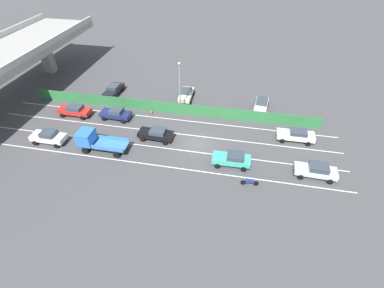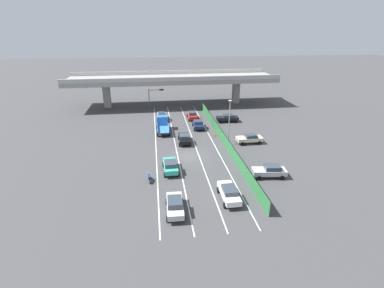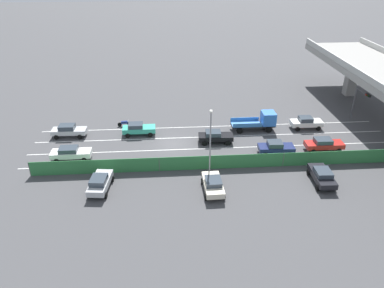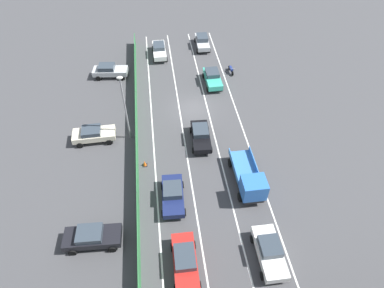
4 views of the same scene
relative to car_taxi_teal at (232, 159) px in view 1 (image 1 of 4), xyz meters
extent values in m
plane|color=#424244|center=(3.02, 4.63, -0.91)|extent=(300.00, 300.00, 0.00)
cube|color=silver|center=(-1.83, 9.98, -0.90)|extent=(0.14, 46.69, 0.01)
cube|color=silver|center=(1.40, 9.98, -0.90)|extent=(0.14, 46.69, 0.01)
cube|color=silver|center=(4.64, 9.98, -0.90)|extent=(0.14, 46.69, 0.01)
cube|color=silver|center=(7.88, 9.98, -0.90)|extent=(0.14, 46.69, 0.01)
cube|color=gray|center=(19.06, 35.32, 2.06)|extent=(1.61, 1.61, 5.93)
cube|color=#2D753D|center=(9.51, 9.98, -0.04)|extent=(0.06, 42.69, 1.73)
cylinder|color=#4C514C|center=(9.51, -11.37, -0.04)|extent=(0.10, 0.10, 1.73)
cylinder|color=#4C514C|center=(9.51, 2.86, -0.04)|extent=(0.10, 0.10, 1.73)
cylinder|color=#4C514C|center=(9.51, 17.09, -0.04)|extent=(0.10, 0.10, 1.73)
cylinder|color=#4C514C|center=(9.51, 31.32, -0.04)|extent=(0.10, 0.10, 1.73)
cube|color=teal|center=(0.00, 0.10, -0.11)|extent=(1.85, 4.41, 0.64)
cube|color=#333D47|center=(0.01, -0.33, 0.47)|extent=(1.59, 1.95, 0.52)
cylinder|color=black|center=(-0.91, 1.57, -0.59)|extent=(0.23, 0.64, 0.64)
cylinder|color=black|center=(0.86, 1.60, -0.59)|extent=(0.23, 0.64, 0.64)
cylinder|color=black|center=(-0.86, -1.41, -0.59)|extent=(0.23, 0.64, 0.64)
cylinder|color=black|center=(0.91, -1.38, -0.59)|extent=(0.23, 0.64, 0.64)
cube|color=silver|center=(-0.28, 23.30, -0.10)|extent=(1.79, 4.37, 0.65)
cube|color=#333D47|center=(-0.28, 23.11, 0.51)|extent=(1.57, 1.76, 0.57)
cylinder|color=black|center=(-1.16, 24.79, -0.59)|extent=(0.22, 0.64, 0.64)
cylinder|color=black|center=(0.61, 24.78, -0.59)|extent=(0.22, 0.64, 0.64)
cylinder|color=black|center=(-1.18, 21.82, -0.59)|extent=(0.22, 0.64, 0.64)
cylinder|color=black|center=(0.59, 21.81, -0.59)|extent=(0.22, 0.64, 0.64)
cube|color=#B7BABC|center=(-0.11, -9.18, -0.12)|extent=(1.85, 4.58, 0.61)
cube|color=#333D47|center=(-0.12, -9.40, 0.48)|extent=(1.57, 2.06, 0.59)
cylinder|color=black|center=(-0.92, -7.62, -0.59)|extent=(0.24, 0.65, 0.64)
cylinder|color=black|center=(0.79, -7.67, -0.59)|extent=(0.24, 0.65, 0.64)
cylinder|color=black|center=(-1.01, -10.69, -0.59)|extent=(0.24, 0.65, 0.64)
cylinder|color=black|center=(0.69, -10.75, -0.59)|extent=(0.24, 0.65, 0.64)
cube|color=navy|center=(6.50, 17.11, -0.14)|extent=(2.02, 4.40, 0.57)
cube|color=#333D47|center=(6.49, 16.90, 0.43)|extent=(1.68, 1.81, 0.57)
cylinder|color=black|center=(5.65, 18.62, -0.59)|extent=(0.25, 0.65, 0.64)
cylinder|color=black|center=(7.47, 18.53, -0.59)|extent=(0.25, 0.65, 0.64)
cylinder|color=black|center=(5.52, 15.68, -0.59)|extent=(0.25, 0.65, 0.64)
cylinder|color=black|center=(7.34, 15.60, -0.59)|extent=(0.25, 0.65, 0.64)
cube|color=white|center=(6.17, -7.59, -0.10)|extent=(1.74, 4.68, 0.65)
cube|color=#333D47|center=(6.17, -7.83, 0.47)|extent=(1.52, 2.11, 0.50)
cylinder|color=black|center=(5.30, -6.00, -0.59)|extent=(0.22, 0.64, 0.64)
cylinder|color=black|center=(7.02, -5.99, -0.59)|extent=(0.22, 0.64, 0.64)
cylinder|color=black|center=(5.32, -9.18, -0.59)|extent=(0.22, 0.64, 0.64)
cylinder|color=black|center=(7.03, -9.17, -0.59)|extent=(0.22, 0.64, 0.64)
cube|color=black|center=(3.00, 10.12, -0.13)|extent=(1.99, 4.51, 0.58)
cube|color=#333D47|center=(2.98, 9.77, 0.42)|extent=(1.66, 2.00, 0.51)
cylinder|color=black|center=(2.17, 11.66, -0.59)|extent=(0.25, 0.65, 0.64)
cylinder|color=black|center=(3.96, 11.58, -0.59)|extent=(0.25, 0.65, 0.64)
cylinder|color=black|center=(2.04, 8.65, -0.59)|extent=(0.25, 0.65, 0.64)
cylinder|color=black|center=(3.82, 8.57, -0.59)|extent=(0.25, 0.65, 0.64)
cube|color=red|center=(6.13, 23.28, -0.13)|extent=(1.78, 4.72, 0.60)
cube|color=#333D47|center=(6.13, 23.07, 0.43)|extent=(1.54, 2.07, 0.53)
cylinder|color=black|center=(5.29, 24.89, -0.59)|extent=(0.23, 0.64, 0.64)
cylinder|color=black|center=(7.02, 24.87, -0.59)|extent=(0.23, 0.64, 0.64)
cylinder|color=black|center=(5.25, 21.69, -0.59)|extent=(0.23, 0.64, 0.64)
cylinder|color=black|center=(6.98, 21.67, -0.59)|extent=(0.23, 0.64, 0.64)
cube|color=black|center=(-0.38, 15.74, -0.18)|extent=(1.68, 5.97, 0.25)
cube|color=blue|center=(-0.38, 17.83, 0.79)|extent=(2.08, 1.79, 1.70)
cube|color=#3875BC|center=(-0.37, 14.77, -0.01)|extent=(2.09, 4.03, 0.10)
cube|color=#3875BC|center=(-1.37, 14.77, 0.27)|extent=(0.09, 4.03, 0.55)
cube|color=#3875BC|center=(0.63, 14.77, 0.27)|extent=(0.09, 4.03, 0.55)
cylinder|color=black|center=(-1.42, 17.77, -0.51)|extent=(0.26, 0.80, 0.80)
cylinder|color=black|center=(0.66, 17.77, -0.51)|extent=(0.26, 0.80, 0.80)
cylinder|color=black|center=(-1.41, 13.71, -0.51)|extent=(0.26, 0.80, 0.80)
cylinder|color=black|center=(0.67, 13.71, -0.51)|extent=(0.26, 0.80, 0.80)
cylinder|color=black|center=(-2.92, -1.47, -0.61)|extent=(0.16, 0.61, 0.60)
cylinder|color=black|center=(-2.78, -2.82, -0.61)|extent=(0.16, 0.61, 0.60)
cube|color=navy|center=(-2.85, -2.15, -0.33)|extent=(0.37, 0.94, 0.36)
cylinder|color=#B2B2B2|center=(-2.91, -1.58, 0.01)|extent=(0.60, 0.09, 0.03)
cube|color=#B2B5B7|center=(12.70, -3.23, -0.10)|extent=(4.52, 2.25, 0.64)
cube|color=#333D47|center=(13.09, -3.27, 0.50)|extent=(2.13, 1.78, 0.57)
cylinder|color=black|center=(11.14, -3.96, -0.59)|extent=(0.66, 0.29, 0.64)
cylinder|color=black|center=(11.33, -2.18, -0.59)|extent=(0.66, 0.29, 0.64)
cylinder|color=black|center=(14.08, -4.28, -0.59)|extent=(0.66, 0.29, 0.64)
cylinder|color=black|center=(14.27, -2.51, -0.59)|extent=(0.66, 0.29, 0.64)
cube|color=beige|center=(13.87, 8.40, -0.12)|extent=(4.35, 1.94, 0.61)
cube|color=#333D47|center=(14.06, 8.41, 0.42)|extent=(1.92, 1.66, 0.47)
cylinder|color=black|center=(12.43, 7.45, -0.59)|extent=(0.65, 0.24, 0.64)
cylinder|color=black|center=(12.38, 9.28, -0.59)|extent=(0.65, 0.24, 0.64)
cylinder|color=black|center=(15.36, 7.52, -0.59)|extent=(0.65, 0.24, 0.64)
cylinder|color=black|center=(15.32, 9.35, -0.59)|extent=(0.65, 0.24, 0.64)
cube|color=black|center=(13.08, 20.25, -0.12)|extent=(4.53, 2.04, 0.61)
cube|color=#333D47|center=(13.23, 20.24, 0.43)|extent=(2.03, 1.70, 0.50)
cylinder|color=black|center=(11.53, 19.40, -0.59)|extent=(0.65, 0.25, 0.64)
cylinder|color=black|center=(11.61, 21.23, -0.59)|extent=(0.65, 0.25, 0.64)
cylinder|color=black|center=(14.56, 19.26, -0.59)|extent=(0.65, 0.25, 0.64)
cylinder|color=black|center=(14.64, 21.09, -0.59)|extent=(0.65, 0.25, 0.64)
cylinder|color=gray|center=(10.24, 8.48, 2.73)|extent=(0.16, 0.16, 7.27)
ellipsoid|color=silver|center=(10.24, 8.48, 6.55)|extent=(0.60, 0.36, 0.28)
cone|color=orange|center=(8.85, 12.62, -0.60)|extent=(0.36, 0.36, 0.61)
cube|color=black|center=(8.85, 12.62, -0.89)|extent=(0.47, 0.47, 0.03)
camera|label=1|loc=(-24.52, -0.08, 21.68)|focal=26.29mm
camera|label=2|loc=(-1.70, -34.43, 17.45)|focal=26.55mm
camera|label=3|loc=(45.10, 3.94, 21.32)|focal=34.40mm
camera|label=4|loc=(7.04, 34.06, 23.40)|focal=30.85mm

